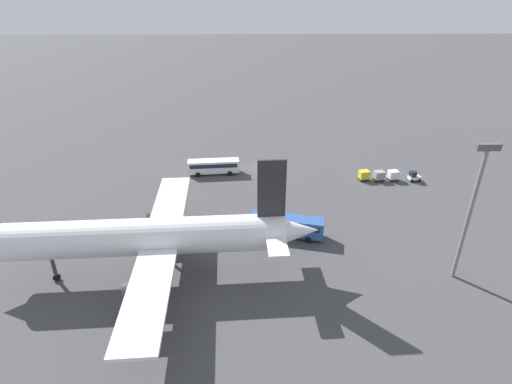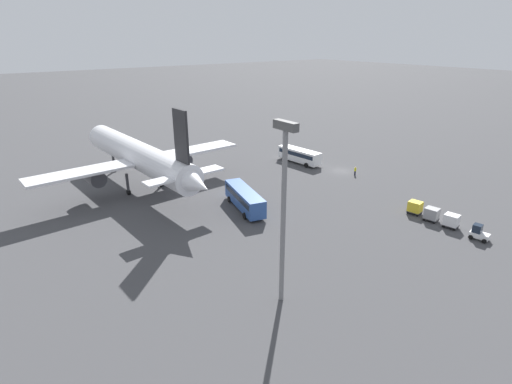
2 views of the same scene
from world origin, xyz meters
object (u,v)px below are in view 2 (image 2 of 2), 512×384
(shuttle_bus_near, at_px, (299,155))
(baggage_tug, at_px, (479,233))
(airplane, at_px, (139,156))
(cargo_cart_grey, at_px, (432,214))
(shuttle_bus_far, at_px, (245,198))
(cargo_cart_white, at_px, (451,220))
(cargo_cart_yellow, at_px, (415,207))
(worker_person, at_px, (355,171))

(shuttle_bus_near, distance_m, baggage_tug, 40.88)
(airplane, height_order, cargo_cart_grey, airplane)
(airplane, bearing_deg, cargo_cart_grey, -146.00)
(airplane, height_order, shuttle_bus_far, airplane)
(shuttle_bus_near, bearing_deg, cargo_cart_white, 169.12)
(cargo_cart_white, bearing_deg, shuttle_bus_far, 40.29)
(airplane, bearing_deg, cargo_cart_white, -147.84)
(cargo_cart_yellow, bearing_deg, shuttle_bus_near, -7.27)
(shuttle_bus_near, xyz_separation_m, cargo_cart_white, (-36.55, 4.05, -0.64))
(shuttle_bus_far, bearing_deg, cargo_cart_grey, -121.85)
(shuttle_bus_near, distance_m, cargo_cart_white, 36.78)
(cargo_cart_white, height_order, cargo_cart_grey, same)
(shuttle_bus_near, distance_m, cargo_cart_yellow, 30.88)
(worker_person, relative_size, cargo_cart_white, 0.78)
(cargo_cart_white, distance_m, cargo_cart_yellow, 5.92)
(shuttle_bus_far, distance_m, baggage_tug, 33.74)
(shuttle_bus_far, height_order, cargo_cart_grey, shuttle_bus_far)
(airplane, height_order, cargo_cart_white, airplane)
(shuttle_bus_near, relative_size, cargo_cart_grey, 4.83)
(baggage_tug, relative_size, cargo_cart_grey, 1.16)
(airplane, xyz_separation_m, cargo_cart_white, (-41.98, -29.47, -4.97))
(shuttle_bus_near, relative_size, worker_person, 6.19)
(airplane, bearing_deg, shuttle_bus_far, -155.53)
(cargo_cart_grey, height_order, cargo_cart_yellow, same)
(cargo_cart_grey, xyz_separation_m, cargo_cart_yellow, (2.96, -0.31, 0.00))
(baggage_tug, xyz_separation_m, worker_person, (27.83, -7.70, -0.07))
(worker_person, height_order, cargo_cart_yellow, cargo_cart_yellow)
(shuttle_bus_far, height_order, baggage_tug, shuttle_bus_far)
(worker_person, bearing_deg, cargo_cart_white, 162.85)
(cargo_cart_white, bearing_deg, airplane, 35.07)
(airplane, distance_m, baggage_tug, 54.74)
(worker_person, bearing_deg, cargo_cart_grey, 160.18)
(shuttle_bus_far, xyz_separation_m, cargo_cart_yellow, (-17.52, -20.02, -0.74))
(shuttle_bus_near, bearing_deg, cargo_cart_yellow, 168.17)
(cargo_cart_grey, relative_size, cargo_cart_yellow, 1.00)
(baggage_tug, relative_size, worker_person, 1.49)
(cargo_cart_yellow, bearing_deg, shuttle_bus_far, 48.80)
(baggage_tug, relative_size, cargo_cart_white, 1.16)
(shuttle_bus_near, relative_size, baggage_tug, 4.16)
(airplane, height_order, baggage_tug, airplane)
(worker_person, distance_m, cargo_cart_yellow, 19.23)
(airplane, relative_size, baggage_tug, 17.06)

